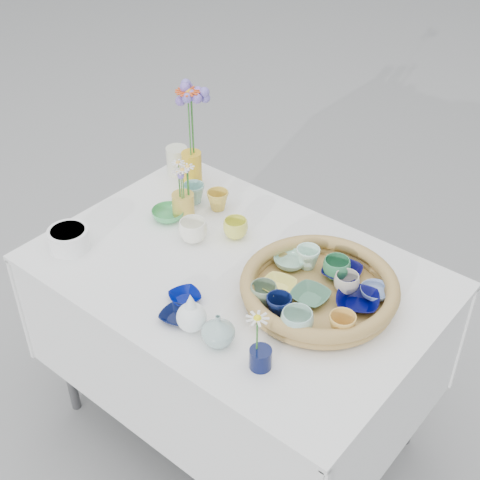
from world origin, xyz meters
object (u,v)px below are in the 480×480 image
Objects in this scene: bud_vase_seafoam at (218,329)px; tall_vase_yellow at (192,169)px; wicker_tray at (319,289)px; display_table at (237,423)px.

tall_vase_yellow reaches higher than bud_vase_seafoam.
wicker_tray is 0.76m from tall_vase_yellow.
wicker_tray is at bearing 70.97° from bud_vase_seafoam.
bud_vase_seafoam is 0.70× the size of tall_vase_yellow.
display_table is 0.85m from wicker_tray.
bud_vase_seafoam reaches higher than display_table.
display_table is 2.66× the size of wicker_tray.
tall_vase_yellow is at bearing 162.34° from wicker_tray.
tall_vase_yellow is (-0.45, 0.28, 0.83)m from display_table.
display_table is 0.88m from bud_vase_seafoam.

